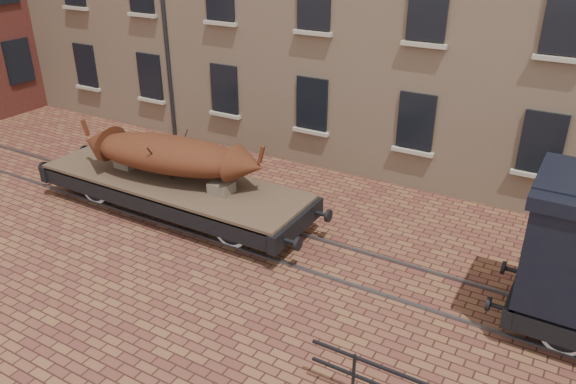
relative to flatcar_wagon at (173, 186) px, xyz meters
The scene contains 4 objects.
ground 4.34m from the flatcar_wagon, ahead, with size 90.00×90.00×0.00m, color #5B2D23.
rail_track 4.34m from the flatcar_wagon, ahead, with size 30.00×1.52×0.06m.
flatcar_wagon is the anchor object (origin of this frame).
iron_boat 0.96m from the flatcar_wagon, behind, with size 5.67×2.31×1.40m.
Camera 1 is at (5.69, -10.67, 7.64)m, focal length 35.00 mm.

